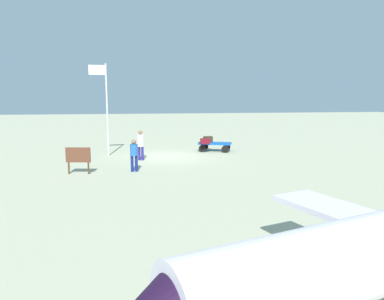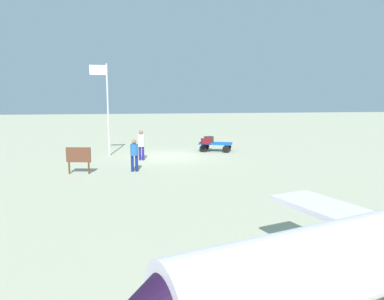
{
  "view_description": "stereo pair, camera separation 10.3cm",
  "coord_description": "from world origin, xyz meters",
  "px_view_note": "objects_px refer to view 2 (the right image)",
  "views": [
    {
      "loc": [
        2.36,
        21.2,
        3.48
      ],
      "look_at": [
        -0.38,
        6.0,
        1.24
      ],
      "focal_mm": 33.57,
      "sensor_mm": 36.0,
      "label": 1
    },
    {
      "loc": [
        2.25,
        21.21,
        3.48
      ],
      "look_at": [
        -0.38,
        6.0,
        1.24
      ],
      "focal_mm": 33.57,
      "sensor_mm": 36.0,
      "label": 2
    }
  ],
  "objects_px": {
    "luggage_cart": "(215,145)",
    "suitcase_olive": "(209,139)",
    "flagpole": "(106,101)",
    "worker_lead": "(134,153)",
    "worker_trailing": "(141,142)",
    "signboard": "(79,157)",
    "suitcase_dark": "(206,141)"
  },
  "relations": [
    {
      "from": "suitcase_olive",
      "to": "signboard",
      "type": "bearing_deg",
      "value": 39.25
    },
    {
      "from": "suitcase_dark",
      "to": "suitcase_olive",
      "type": "height_order",
      "value": "suitcase_olive"
    },
    {
      "from": "suitcase_dark",
      "to": "worker_trailing",
      "type": "height_order",
      "value": "worker_trailing"
    },
    {
      "from": "suitcase_olive",
      "to": "signboard",
      "type": "relative_size",
      "value": 0.5
    },
    {
      "from": "luggage_cart",
      "to": "worker_trailing",
      "type": "height_order",
      "value": "worker_trailing"
    },
    {
      "from": "worker_trailing",
      "to": "luggage_cart",
      "type": "bearing_deg",
      "value": -151.82
    },
    {
      "from": "flagpole",
      "to": "suitcase_olive",
      "type": "bearing_deg",
      "value": -171.84
    },
    {
      "from": "suitcase_dark",
      "to": "signboard",
      "type": "bearing_deg",
      "value": 36.71
    },
    {
      "from": "worker_trailing",
      "to": "signboard",
      "type": "xyz_separation_m",
      "value": [
        2.97,
        3.22,
        -0.2
      ]
    },
    {
      "from": "worker_trailing",
      "to": "worker_lead",
      "type": "bearing_deg",
      "value": 82.16
    },
    {
      "from": "luggage_cart",
      "to": "flagpole",
      "type": "xyz_separation_m",
      "value": [
        6.9,
        0.64,
        2.85
      ]
    },
    {
      "from": "luggage_cart",
      "to": "suitcase_olive",
      "type": "bearing_deg",
      "value": -38.44
    },
    {
      "from": "worker_trailing",
      "to": "suitcase_dark",
      "type": "bearing_deg",
      "value": -153.18
    },
    {
      "from": "suitcase_dark",
      "to": "signboard",
      "type": "distance_m",
      "value": 8.9
    },
    {
      "from": "luggage_cart",
      "to": "suitcase_dark",
      "type": "xyz_separation_m",
      "value": [
        0.74,
        0.52,
        0.32
      ]
    },
    {
      "from": "suitcase_olive",
      "to": "signboard",
      "type": "xyz_separation_m",
      "value": [
        7.51,
        6.14,
        0.04
      ]
    },
    {
      "from": "worker_lead",
      "to": "worker_trailing",
      "type": "height_order",
      "value": "worker_trailing"
    },
    {
      "from": "suitcase_dark",
      "to": "flagpole",
      "type": "height_order",
      "value": "flagpole"
    },
    {
      "from": "worker_lead",
      "to": "worker_trailing",
      "type": "relative_size",
      "value": 0.9
    },
    {
      "from": "flagpole",
      "to": "worker_lead",
      "type": "bearing_deg",
      "value": 106.99
    },
    {
      "from": "luggage_cart",
      "to": "suitcase_olive",
      "type": "relative_size",
      "value": 3.81
    },
    {
      "from": "suitcase_dark",
      "to": "signboard",
      "type": "xyz_separation_m",
      "value": [
        7.14,
        5.32,
        0.06
      ]
    },
    {
      "from": "suitcase_olive",
      "to": "worker_lead",
      "type": "height_order",
      "value": "worker_lead"
    },
    {
      "from": "luggage_cart",
      "to": "worker_lead",
      "type": "relative_size",
      "value": 1.52
    },
    {
      "from": "suitcase_olive",
      "to": "worker_lead",
      "type": "bearing_deg",
      "value": 50.58
    },
    {
      "from": "suitcase_olive",
      "to": "signboard",
      "type": "height_order",
      "value": "signboard"
    },
    {
      "from": "suitcase_olive",
      "to": "suitcase_dark",
      "type": "bearing_deg",
      "value": 65.3
    },
    {
      "from": "suitcase_olive",
      "to": "flagpole",
      "type": "distance_m",
      "value": 7.06
    },
    {
      "from": "suitcase_dark",
      "to": "flagpole",
      "type": "distance_m",
      "value": 6.66
    },
    {
      "from": "suitcase_olive",
      "to": "flagpole",
      "type": "xyz_separation_m",
      "value": [
        6.53,
        0.94,
        2.51
      ]
    },
    {
      "from": "worker_lead",
      "to": "flagpole",
      "type": "height_order",
      "value": "flagpole"
    },
    {
      "from": "suitcase_olive",
      "to": "worker_trailing",
      "type": "height_order",
      "value": "worker_trailing"
    }
  ]
}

